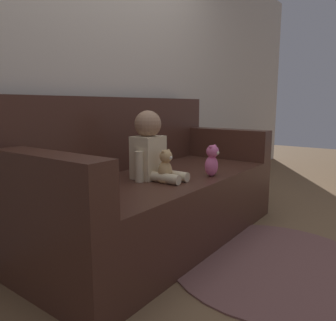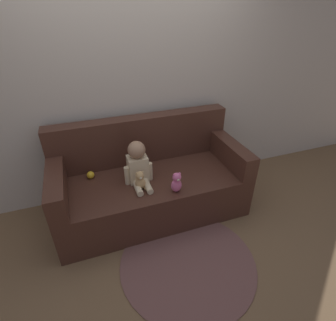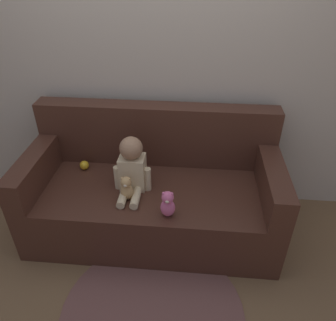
% 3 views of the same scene
% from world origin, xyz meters
% --- Properties ---
extents(ground_plane, '(12.00, 12.00, 0.00)m').
position_xyz_m(ground_plane, '(0.00, 0.00, 0.00)').
color(ground_plane, brown).
extents(wall_back, '(8.00, 0.05, 2.60)m').
position_xyz_m(wall_back, '(0.00, 0.54, 1.30)').
color(wall_back, beige).
rests_on(wall_back, ground_plane).
extents(couch, '(1.99, 0.91, 1.00)m').
position_xyz_m(couch, '(0.00, 0.06, 0.35)').
color(couch, '#47281E').
rests_on(couch, ground_plane).
extents(person_baby, '(0.29, 0.36, 0.44)m').
position_xyz_m(person_baby, '(-0.14, -0.05, 0.67)').
color(person_baby, beige).
rests_on(person_baby, couch).
extents(teddy_bear_brown, '(0.12, 0.09, 0.20)m').
position_xyz_m(teddy_bear_brown, '(-0.16, -0.18, 0.57)').
color(teddy_bear_brown, tan).
rests_on(teddy_bear_brown, couch).
extents(plush_toy_side, '(0.10, 0.10, 0.21)m').
position_xyz_m(plush_toy_side, '(0.16, -0.34, 0.58)').
color(plush_toy_side, '#DB6699').
rests_on(plush_toy_side, couch).
extents(toy_ball, '(0.08, 0.08, 0.08)m').
position_xyz_m(toy_ball, '(-0.60, 0.17, 0.51)').
color(toy_ball, gold).
rests_on(toy_ball, couch).
extents(floor_rug, '(1.24, 1.24, 0.01)m').
position_xyz_m(floor_rug, '(0.10, -0.80, 0.01)').
color(floor_rug, brown).
rests_on(floor_rug, ground_plane).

